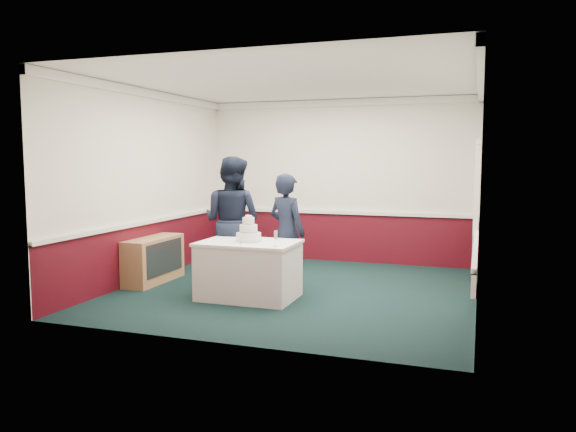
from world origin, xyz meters
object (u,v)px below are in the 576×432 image
(cake_knife, at_px, (241,243))
(person_woman, at_px, (287,232))
(wedding_cake, at_px, (249,233))
(person_man, at_px, (232,221))
(sideboard, at_px, (154,260))
(cake_table, at_px, (249,269))
(champagne_flute, at_px, (276,236))

(cake_knife, distance_m, person_woman, 0.91)
(wedding_cake, relative_size, person_woman, 0.21)
(person_man, height_order, person_woman, person_man)
(sideboard, bearing_deg, cake_knife, -20.25)
(sideboard, bearing_deg, person_woman, 4.77)
(wedding_cake, relative_size, person_man, 0.19)
(wedding_cake, distance_m, cake_knife, 0.23)
(cake_table, distance_m, champagne_flute, 0.78)
(champagne_flute, distance_m, person_man, 1.42)
(cake_table, distance_m, cake_knife, 0.44)
(cake_table, height_order, wedding_cake, wedding_cake)
(wedding_cake, distance_m, person_man, 0.87)
(cake_knife, xyz_separation_m, person_woman, (0.37, 0.83, 0.06))
(sideboard, distance_m, wedding_cake, 1.93)
(person_man, bearing_deg, champagne_flute, 145.38)
(sideboard, relative_size, wedding_cake, 3.30)
(person_man, bearing_deg, wedding_cake, 136.99)
(sideboard, distance_m, person_man, 1.41)
(cake_knife, bearing_deg, sideboard, 137.31)
(sideboard, height_order, person_man, person_man)
(wedding_cake, xyz_separation_m, person_woman, (0.34, 0.63, -0.05))
(wedding_cake, bearing_deg, person_man, 129.57)
(person_man, distance_m, person_woman, 0.90)
(wedding_cake, height_order, champagne_flute, wedding_cake)
(sideboard, bearing_deg, wedding_cake, -14.12)
(champagne_flute, bearing_deg, person_man, 137.96)
(sideboard, height_order, champagne_flute, champagne_flute)
(champagne_flute, distance_m, person_woman, 0.93)
(cake_table, relative_size, person_man, 0.68)
(cake_knife, distance_m, person_man, 1.03)
(champagne_flute, height_order, person_woman, person_woman)
(person_woman, bearing_deg, cake_knife, 88.30)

